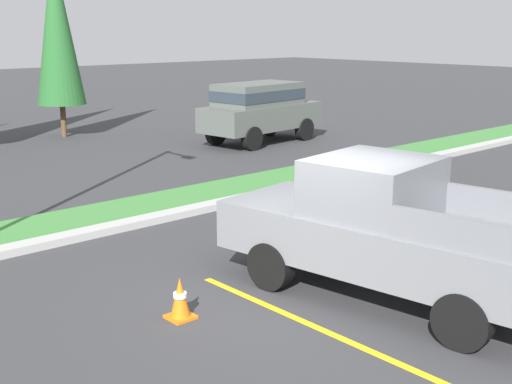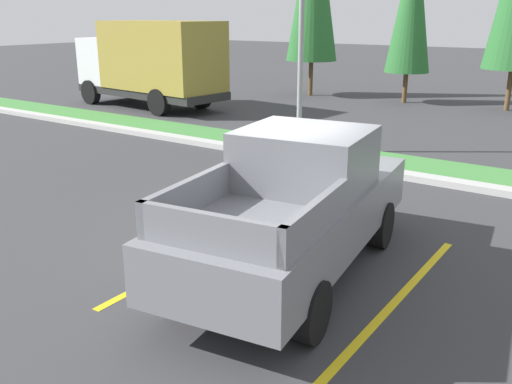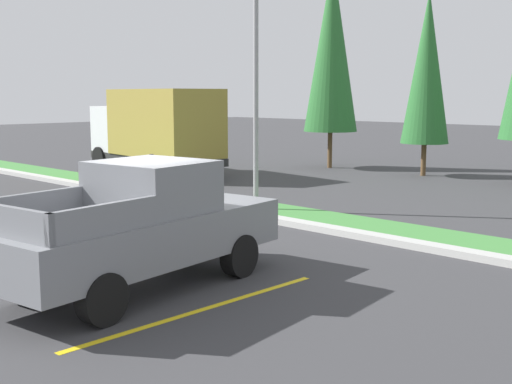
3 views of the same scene
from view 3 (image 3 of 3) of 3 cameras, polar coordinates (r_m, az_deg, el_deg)
The scene contains 11 objects.
ground_plane at distance 12.22m, azimuth -9.28°, elevation -6.77°, with size 120.00×120.00×0.00m, color #38383A.
parking_line_near at distance 12.43m, azimuth -14.09°, elevation -6.64°, with size 0.12×4.80×0.01m, color yellow.
parking_line_far at distance 10.02m, azimuth -4.59°, elevation -10.09°, with size 0.12×4.80×0.01m, color yellow.
curb_strip at distance 15.60m, azimuth 5.67°, elevation -3.10°, with size 56.00×0.40×0.15m, color #B2B2AD.
grass_median at distance 16.47m, azimuth 8.06°, elevation -2.70°, with size 56.00×1.80×0.06m, color #42843D.
pickup_truck_main at distance 10.97m, azimuth -9.81°, elevation -2.95°, with size 2.60×5.44×2.10m.
cargo_truck_distant at distance 26.78m, azimuth -8.64°, elevation 5.46°, with size 7.00×3.08×3.40m.
street_light at distance 17.92m, azimuth -0.34°, elevation 12.00°, with size 0.24×1.49×7.48m.
cypress_tree_leftmost at distance 29.11m, azimuth 6.56°, elevation 12.42°, with size 2.31×2.31×8.90m.
cypress_tree_left_inner at distance 26.82m, azimuth 14.58°, elevation 10.36°, with size 1.86×1.86×7.16m.
traffic_cone at distance 14.11m, azimuth -11.61°, elevation -3.57°, with size 0.36×0.36×0.60m.
Camera 3 is at (9.54, -6.95, 3.18)m, focal length 46.21 mm.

